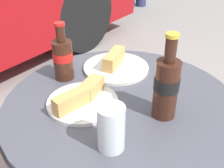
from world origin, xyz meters
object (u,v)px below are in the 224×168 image
bistro_table (121,132)px  cola_bottle_right (166,86)px  cola_bottle_left (63,57)px  lunch_plate_near (82,99)px  lunch_plate_far (115,65)px  drinking_glass (111,130)px

bistro_table → cola_bottle_right: size_ratio=2.98×
cola_bottle_right → cola_bottle_left: bearing=94.0°
lunch_plate_near → lunch_plate_far: 0.25m
cola_bottle_right → lunch_plate_far: bearing=64.1°
cola_bottle_right → lunch_plate_far: 0.32m
cola_bottle_right → drinking_glass: (-0.20, 0.04, -0.04)m
cola_bottle_left → lunch_plate_far: size_ratio=0.84×
lunch_plate_near → cola_bottle_right: bearing=-64.5°
drinking_glass → lunch_plate_far: bearing=35.5°
bistro_table → cola_bottle_left: bearing=91.4°
bistro_table → lunch_plate_near: size_ratio=3.41×
cola_bottle_left → lunch_plate_far: bearing=-33.3°
cola_bottle_right → lunch_plate_near: size_ratio=1.15×
bistro_table → cola_bottle_left: 0.33m
drinking_glass → cola_bottle_right: bearing=-11.4°
lunch_plate_near → lunch_plate_far: (0.24, 0.05, -0.00)m
cola_bottle_left → drinking_glass: 0.39m
bistro_table → lunch_plate_far: (0.16, 0.14, 0.15)m
lunch_plate_far → cola_bottle_left: bearing=146.7°
drinking_glass → lunch_plate_far: (0.34, 0.24, -0.04)m
cola_bottle_left → drinking_glass: bearing=-116.5°
bistro_table → cola_bottle_right: bearing=-81.2°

